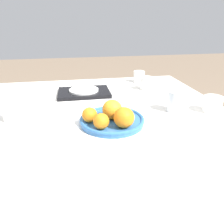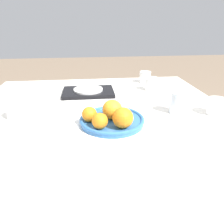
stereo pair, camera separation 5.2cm
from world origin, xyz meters
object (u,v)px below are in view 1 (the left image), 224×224
(fruit_platter, at_px, (112,120))
(orange_0, at_px, (112,110))
(orange_2, at_px, (90,115))
(cup_0, at_px, (13,113))
(cup_2, at_px, (213,104))
(cup_3, at_px, (139,77))
(water_glass, at_px, (175,101))
(orange_1, at_px, (124,118))
(orange_3, at_px, (101,121))
(cup_1, at_px, (146,83))
(napkin, at_px, (62,113))
(side_plate, at_px, (84,90))
(serving_tray, at_px, (84,93))

(fruit_platter, xyz_separation_m, orange_0, (0.00, 0.01, 0.05))
(orange_2, relative_size, cup_0, 0.77)
(cup_2, distance_m, cup_3, 0.58)
(orange_0, distance_m, water_glass, 0.31)
(orange_1, relative_size, orange_2, 1.30)
(orange_3, distance_m, cup_1, 0.60)
(cup_2, xyz_separation_m, napkin, (-0.69, 0.09, -0.03))
(cup_3, bearing_deg, water_glass, -88.07)
(orange_0, height_order, side_plate, orange_0)
(side_plate, xyz_separation_m, cup_3, (0.38, 0.19, 0.01))
(cup_0, bearing_deg, orange_2, -19.15)
(fruit_platter, distance_m, cup_0, 0.42)
(fruit_platter, distance_m, orange_1, 0.09)
(side_plate, relative_size, napkin, 1.32)
(orange_3, xyz_separation_m, cup_0, (-0.36, 0.18, -0.01))
(cup_3, bearing_deg, serving_tray, -153.40)
(orange_1, height_order, cup_3, orange_1)
(water_glass, xyz_separation_m, cup_0, (-0.72, 0.03, -0.01))
(orange_1, relative_size, serving_tray, 0.27)
(water_glass, xyz_separation_m, serving_tray, (-0.40, 0.32, -0.04))
(orange_2, bearing_deg, side_plate, 90.01)
(orange_0, height_order, orange_3, orange_0)
(cup_0, relative_size, cup_1, 1.00)
(side_plate, xyz_separation_m, napkin, (-0.12, -0.27, -0.02))
(orange_2, relative_size, orange_3, 1.00)
(fruit_platter, height_order, serving_tray, fruit_platter)
(serving_tray, bearing_deg, cup_2, -32.32)
(cup_0, bearing_deg, orange_1, -22.00)
(serving_tray, distance_m, side_plate, 0.02)
(orange_3, bearing_deg, napkin, 127.27)
(cup_0, bearing_deg, serving_tray, 42.87)
(water_glass, bearing_deg, orange_3, -157.97)
(orange_2, bearing_deg, orange_0, 8.49)
(orange_1, height_order, napkin, orange_1)
(orange_0, bearing_deg, fruit_platter, -108.22)
(side_plate, distance_m, cup_1, 0.38)
(fruit_platter, relative_size, water_glass, 2.73)
(cup_0, xyz_separation_m, napkin, (0.20, 0.03, -0.03))
(water_glass, bearing_deg, side_plate, 141.07)
(orange_2, bearing_deg, napkin, 130.36)
(side_plate, bearing_deg, water_glass, -38.93)
(orange_2, bearing_deg, cup_2, 4.42)
(orange_3, relative_size, cup_1, 0.77)
(water_glass, bearing_deg, cup_0, 177.68)
(side_plate, bearing_deg, orange_3, -85.40)
(orange_3, height_order, cup_2, orange_3)
(orange_3, xyz_separation_m, cup_3, (0.35, 0.66, -0.01))
(orange_3, xyz_separation_m, water_glass, (0.36, 0.15, 0.00))
(orange_3, bearing_deg, cup_0, 153.64)
(orange_1, xyz_separation_m, cup_3, (0.26, 0.67, -0.02))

